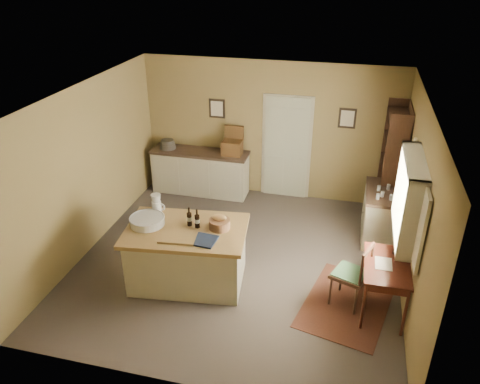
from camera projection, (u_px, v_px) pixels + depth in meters
The scene contains 16 objects.
ground at pixel (238, 261), 7.56m from camera, with size 5.00×5.00×0.00m, color #51463E.
wall_back at pixel (269, 131), 9.09m from camera, with size 5.00×0.10×2.70m, color olive.
wall_front at pixel (178, 292), 4.78m from camera, with size 5.00×0.10×2.70m, color olive.
wall_left at pixel (87, 169), 7.47m from camera, with size 0.10×5.00×2.70m, color olive.
wall_right at pixel (415, 206), 6.40m from camera, with size 0.10×5.00×2.70m, color olive.
ceiling at pixel (238, 97), 6.32m from camera, with size 5.00×5.00×0.00m, color silver.
door at pixel (286, 147), 9.13m from camera, with size 0.97×0.06×2.11m, color #BABA9A.
framed_prints at pixel (280, 113), 8.86m from camera, with size 2.82×0.02×0.38m.
window at pixel (413, 199), 6.15m from camera, with size 0.25×1.99×1.12m.
work_island at pixel (187, 253), 6.91m from camera, with size 1.86×1.33×1.20m.
sideboard at pixel (201, 170), 9.52m from camera, with size 1.96×0.56×1.18m.
rug at pixel (347, 304), 6.63m from camera, with size 1.10×1.60×0.01m, color #542F1B.
writing_desk at pixel (386, 270), 6.23m from camera, with size 0.60×0.98×0.82m.
desk_chair at pixel (350, 274), 6.45m from camera, with size 0.46×0.46×0.98m, color #311C11, non-canonical shape.
right_cabinet at pixel (381, 214), 7.98m from camera, with size 0.60×1.07×0.99m.
shelving_unit at pixel (395, 166), 8.24m from camera, with size 0.37×0.98×2.17m.
Camera 1 is at (1.52, -6.01, 4.45)m, focal length 35.00 mm.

